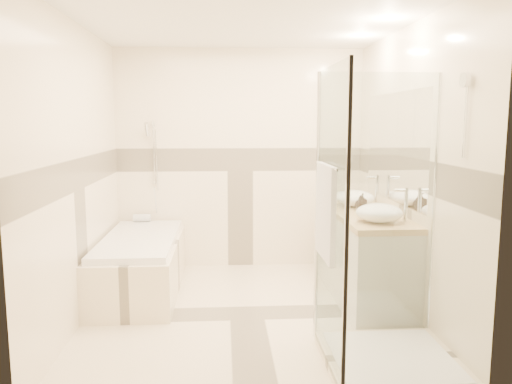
{
  "coord_description": "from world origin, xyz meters",
  "views": [
    {
      "loc": [
        -0.2,
        -4.22,
        1.68
      ],
      "look_at": [
        0.1,
        0.25,
        1.05
      ],
      "focal_mm": 35.0,
      "sensor_mm": 36.0,
      "label": 1
    }
  ],
  "objects": [
    {
      "name": "room",
      "position": [
        0.06,
        0.01,
        1.26
      ],
      "size": [
        2.82,
        3.02,
        2.52
      ],
      "color": "beige",
      "rests_on": "ground"
    },
    {
      "name": "bathtub",
      "position": [
        -1.02,
        0.65,
        0.31
      ],
      "size": [
        0.75,
        1.7,
        0.56
      ],
      "color": "beige",
      "rests_on": "ground"
    },
    {
      "name": "vanity",
      "position": [
        1.12,
        0.3,
        0.43
      ],
      "size": [
        0.58,
        1.62,
        0.85
      ],
      "color": "white",
      "rests_on": "ground"
    },
    {
      "name": "shower_enclosure",
      "position": [
        0.83,
        -0.97,
        0.51
      ],
      "size": [
        0.96,
        0.93,
        2.04
      ],
      "color": "beige",
      "rests_on": "ground"
    },
    {
      "name": "vessel_sink_near",
      "position": [
        1.1,
        0.6,
        0.93
      ],
      "size": [
        0.4,
        0.4,
        0.16
      ],
      "primitive_type": "ellipsoid",
      "color": "white",
      "rests_on": "vanity"
    },
    {
      "name": "vessel_sink_far",
      "position": [
        1.1,
        -0.2,
        0.93
      ],
      "size": [
        0.39,
        0.39,
        0.16
      ],
      "primitive_type": "ellipsoid",
      "color": "white",
      "rests_on": "vanity"
    },
    {
      "name": "faucet_near",
      "position": [
        1.32,
        0.6,
        1.03
      ],
      "size": [
        0.13,
        0.03,
        0.3
      ],
      "color": "silver",
      "rests_on": "vanity"
    },
    {
      "name": "faucet_far",
      "position": [
        1.32,
        -0.2,
        1.02
      ],
      "size": [
        0.12,
        0.03,
        0.29
      ],
      "color": "silver",
      "rests_on": "vanity"
    },
    {
      "name": "amenity_bottle_a",
      "position": [
        1.1,
        0.31,
        0.93
      ],
      "size": [
        0.09,
        0.09,
        0.17
      ],
      "primitive_type": "imported",
      "rotation": [
        0.0,
        0.0,
        -0.15
      ],
      "color": "black",
      "rests_on": "vanity"
    },
    {
      "name": "amenity_bottle_b",
      "position": [
        1.1,
        0.38,
        0.92
      ],
      "size": [
        0.11,
        0.11,
        0.14
      ],
      "primitive_type": "imported",
      "rotation": [
        0.0,
        0.0,
        -0.04
      ],
      "color": "black",
      "rests_on": "vanity"
    },
    {
      "name": "folded_towels",
      "position": [
        1.1,
        1.02,
        0.88
      ],
      "size": [
        0.16,
        0.23,
        0.07
      ],
      "primitive_type": "cube",
      "rotation": [
        0.0,
        0.0,
        -0.15
      ],
      "color": "silver",
      "rests_on": "vanity"
    },
    {
      "name": "rolled_towel",
      "position": [
        -1.12,
        1.4,
        0.6
      ],
      "size": [
        0.19,
        0.09,
        0.09
      ],
      "primitive_type": "cylinder",
      "rotation": [
        0.0,
        1.57,
        0.0
      ],
      "color": "silver",
      "rests_on": "bathtub"
    }
  ]
}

